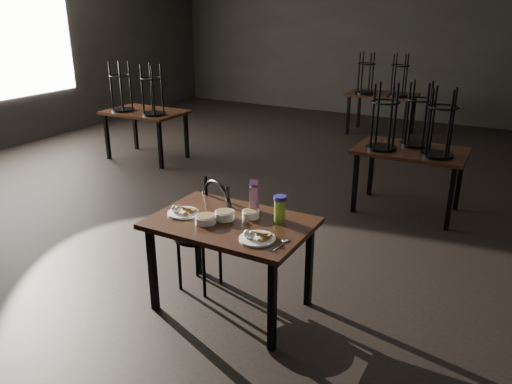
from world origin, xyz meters
The scene contains 13 objects.
main_table centered at (0.80, -1.72, 0.67)m, with size 1.20×0.80×0.75m.
plate_left centered at (0.40, -1.78, 0.77)m, with size 0.24×0.24×0.08m.
plate_right centered at (1.12, -1.90, 0.77)m, with size 0.26×0.26×0.08m.
bowl_near centered at (0.74, -1.70, 0.78)m, with size 0.15×0.15×0.06m.
bowl_far centered at (0.90, -1.58, 0.78)m, with size 0.13×0.13×0.05m.
bowl_big centered at (0.65, -1.83, 0.78)m, with size 0.16×0.16×0.05m.
juice_carton centered at (0.86, -1.47, 0.87)m, with size 0.08×0.08×0.26m.
water_bottle centered at (1.13, -1.56, 0.86)m, with size 0.10×0.10×0.21m.
spoon centered at (1.31, -1.84, 0.76)m, with size 0.05×0.22×0.01m.
bentwood_chair centered at (0.43, -1.51, 0.55)m, with size 0.49×0.49×0.92m.
bg_table_left centered at (-2.50, 1.14, 0.75)m, with size 1.20×0.80×1.48m.
bg_table_right centered at (1.55, 0.94, 0.78)m, with size 1.20×0.80×1.48m.
bg_table_far centered at (0.26, 4.45, 0.75)m, with size 1.20×0.80×1.48m.
Camera 1 is at (2.61, -4.63, 2.28)m, focal length 35.00 mm.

